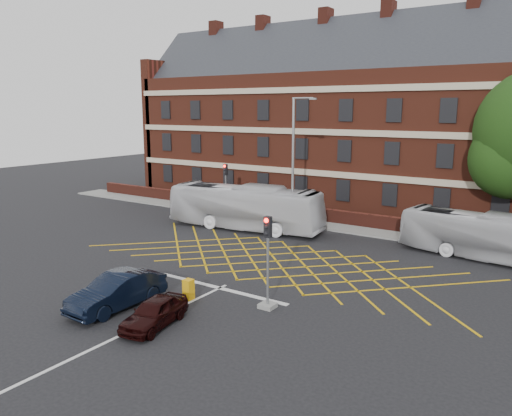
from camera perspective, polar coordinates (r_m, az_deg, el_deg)
The scene contains 16 objects.
ground at distance 28.33m, azimuth 0.22°, elevation -7.09°, with size 120.00×120.00×0.00m, color black.
victorian_building at distance 46.75m, azimuth 15.79°, elevation 9.54°, with size 51.00×12.17×20.40m.
boundary_wall at distance 39.30m, azimuth 10.76°, elevation -1.22°, with size 56.00×0.50×1.10m, color #4D1D14.
far_pavement at distance 38.51m, azimuth 10.15°, elevation -2.20°, with size 60.00×3.00×0.12m, color slate.
box_junction_hatching at distance 29.93m, azimuth 2.35°, elevation -6.07°, with size 11.50×0.12×0.02m, color #CC990C.
stop_line at distance 25.65m, azimuth -4.16°, elevation -9.11°, with size 8.00×0.30×0.02m, color silver.
centre_line at distance 21.32m, azimuth -15.28°, elevation -13.90°, with size 0.15×14.00×0.02m, color silver.
bus_left at distance 37.43m, azimuth -1.27°, elevation 0.11°, with size 2.81×12.02×3.35m, color silver.
bus_right at distance 32.91m, azimuth 24.90°, elevation -2.98°, with size 2.38×10.17×2.83m, color #BABABF.
car_navy at distance 23.83m, azimuth -15.60°, elevation -9.14°, with size 1.67×4.78×1.57m, color black.
car_maroon at distance 21.64m, azimuth -11.53°, elevation -11.60°, with size 1.43×3.56×1.21m, color black.
traffic_light_near at distance 22.62m, azimuth 1.34°, elevation -7.20°, with size 0.70×0.70×4.27m.
traffic_light_far at distance 43.11m, azimuth -3.47°, elevation 1.71°, with size 0.70×0.70×4.27m.
street_lamp at distance 35.88m, azimuth 4.29°, elevation 2.40°, with size 2.25×1.00×9.70m.
direction_signs at distance 44.23m, azimuth -5.86°, elevation 1.41°, with size 1.10×0.16×2.20m.
utility_cabinet at distance 24.18m, azimuth -7.72°, elevation -9.23°, with size 0.43×0.42×1.00m, color #E7A20D.
Camera 1 is at (14.86, -22.40, 8.95)m, focal length 35.00 mm.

